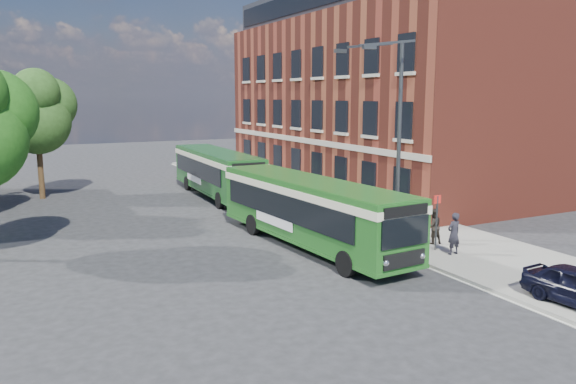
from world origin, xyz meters
TOP-DOWN VIEW (x-y plane):
  - ground at (0.00, 0.00)m, footprint 120.00×120.00m
  - pavement at (7.00, 8.00)m, footprint 6.00×48.00m
  - kerb_line at (3.95, 8.00)m, footprint 0.12×48.00m
  - brick_office at (14.00, 12.00)m, footprint 12.10×26.00m
  - street_lamp at (4.84, -2.00)m, footprint 2.96×2.38m
  - bus_stop_sign at (5.60, -4.20)m, footprint 0.35×0.08m
  - bus_front at (1.35, -0.83)m, footprint 3.47×12.38m
  - bus_rear at (1.95, 13.10)m, footprint 2.93×12.10m
  - pedestrian_a at (5.81, -5.04)m, footprint 0.67×0.46m
  - pedestrian_b at (6.21, -3.33)m, footprint 0.88×0.75m
  - tree_right at (-8.50, 17.36)m, footprint 4.94×4.70m

SIDE VIEW (x-z plane):
  - ground at x=0.00m, z-range 0.00..0.00m
  - kerb_line at x=3.95m, z-range 0.00..0.01m
  - pavement at x=7.00m, z-range 0.00..0.15m
  - pedestrian_b at x=6.21m, z-range 0.15..1.74m
  - pedestrian_a at x=5.81m, z-range 0.15..1.91m
  - bus_stop_sign at x=5.60m, z-range 0.25..2.77m
  - bus_rear at x=1.95m, z-range 0.32..3.34m
  - bus_front at x=1.35m, z-range 0.32..3.34m
  - street_lamp at x=4.84m, z-range 0.29..9.29m
  - tree_right at x=-8.50m, z-range 1.49..9.84m
  - brick_office at x=14.00m, z-range -0.13..14.07m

